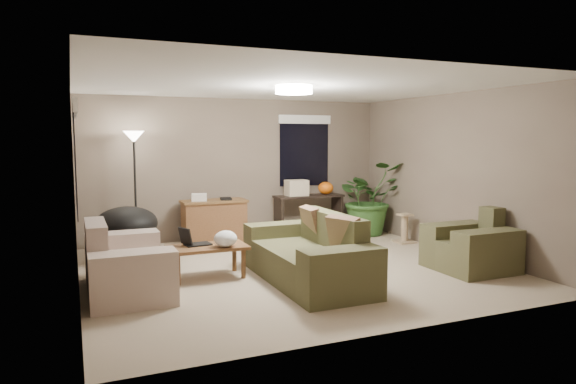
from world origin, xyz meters
name	(u,v)px	position (x,y,z in m)	size (l,w,h in m)	color
room_shell	(294,179)	(0.00, 0.00, 1.25)	(5.50, 5.50, 5.50)	gray
main_sofa	(309,258)	(-0.05, -0.62, 0.29)	(0.95, 2.20, 0.85)	#4B4B2D
throw_pillows	(328,229)	(0.20, -0.62, 0.65)	(0.38, 1.38, 0.47)	#8C7251
loveseat	(125,267)	(-2.25, -0.20, 0.30)	(0.90, 1.60, 0.85)	beige
armchair	(471,248)	(2.22, -0.99, 0.30)	(0.95, 1.00, 0.85)	brown
coffee_table	(207,251)	(-1.21, 0.02, 0.36)	(1.00, 0.55, 0.42)	brown
laptop	(193,241)	(-1.37, 0.12, 0.48)	(0.41, 0.26, 0.24)	black
plastic_bag	(226,239)	(-1.01, -0.13, 0.52)	(0.30, 0.27, 0.21)	white
desk	(214,222)	(-0.57, 2.10, 0.38)	(1.10, 0.50, 0.75)	brown
desk_papers	(205,198)	(-0.72, 2.09, 0.80)	(0.70, 0.30, 0.12)	silver
console_table	(309,212)	(1.26, 2.18, 0.44)	(1.30, 0.40, 0.75)	black
pumpkin	(326,188)	(1.61, 2.18, 0.87)	(0.28, 0.28, 0.23)	orange
cardboard_box	(297,188)	(1.01, 2.18, 0.89)	(0.38, 0.29, 0.29)	beige
papasan_chair	(127,229)	(-2.06, 1.44, 0.47)	(1.01, 1.01, 0.80)	black
floor_lamp	(134,151)	(-1.86, 2.02, 1.60)	(0.32, 0.32, 1.91)	black
ceiling_fixture	(294,90)	(0.00, 0.00, 2.44)	(0.50, 0.50, 0.10)	white
houseplant	(369,206)	(2.33, 1.81, 0.54)	(1.24, 1.37, 1.07)	#2D5923
cat_scratching_post	(405,230)	(2.49, 0.90, 0.21)	(0.32, 0.32, 0.50)	tan
window_left	(75,139)	(-2.73, 0.30, 1.78)	(0.05, 1.56, 1.33)	black
window_back	(304,139)	(1.30, 2.48, 1.79)	(1.06, 0.05, 1.33)	black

